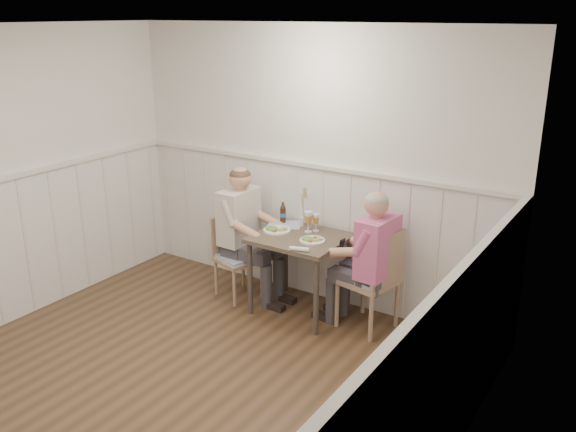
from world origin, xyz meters
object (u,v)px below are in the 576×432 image
at_px(chair_right, 374,277).
at_px(diner_cream, 243,242).
at_px(chair_left, 235,253).
at_px(grass_vase, 302,208).
at_px(dining_table, 300,247).
at_px(beer_bottle, 283,214).
at_px(man_in_pink, 372,273).

height_order(chair_right, diner_cream, diner_cream).
distance_m(chair_left, grass_vase, 0.82).
height_order(dining_table, grass_vase, grass_vase).
bearing_deg(diner_cream, chair_right, 2.11).
relative_size(chair_right, diner_cream, 0.70).
distance_m(diner_cream, grass_vase, 0.69).
height_order(chair_left, diner_cream, diner_cream).
height_order(diner_cream, beer_bottle, diner_cream).
distance_m(diner_cream, beer_bottle, 0.49).
distance_m(dining_table, chair_right, 0.73).
bearing_deg(diner_cream, beer_bottle, 34.72).
xyz_separation_m(dining_table, beer_bottle, (-0.33, 0.23, 0.20)).
height_order(chair_left, beer_bottle, beer_bottle).
height_order(beer_bottle, grass_vase, grass_vase).
relative_size(man_in_pink, diner_cream, 0.98).
height_order(chair_left, man_in_pink, man_in_pink).
distance_m(chair_left, diner_cream, 0.14).
relative_size(man_in_pink, grass_vase, 3.23).
distance_m(dining_table, chair_left, 0.75).
bearing_deg(dining_table, chair_left, -176.69).
bearing_deg(chair_left, dining_table, 3.31).
bearing_deg(diner_cream, dining_table, -0.26).
height_order(dining_table, diner_cream, diner_cream).
xyz_separation_m(chair_right, grass_vase, (-0.85, 0.19, 0.43)).
bearing_deg(chair_right, chair_left, -176.21).
bearing_deg(chair_left, grass_vase, 26.29).
relative_size(dining_table, chair_left, 1.00).
height_order(dining_table, chair_right, chair_right).
xyz_separation_m(chair_right, beer_bottle, (-1.05, 0.17, 0.34)).
xyz_separation_m(dining_table, man_in_pink, (0.72, 0.03, -0.09)).
bearing_deg(chair_right, diner_cream, -177.89).
relative_size(chair_left, diner_cream, 0.61).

